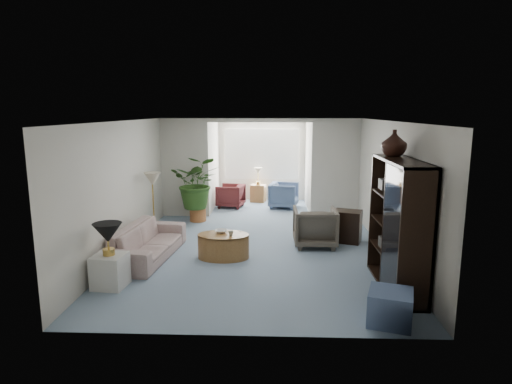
{
  "coord_description": "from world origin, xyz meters",
  "views": [
    {
      "loc": [
        0.33,
        -7.84,
        2.69
      ],
      "look_at": [
        0.0,
        0.6,
        1.1
      ],
      "focal_mm": 30.47,
      "sensor_mm": 36.0,
      "label": 1
    }
  ],
  "objects_px": {
    "coffee_cup": "(231,234)",
    "sofa": "(148,242)",
    "end_table": "(110,271)",
    "wingback_chair": "(315,227)",
    "ottoman": "(390,307)",
    "entertainment_cabinet": "(398,225)",
    "coffee_bowl": "(221,231)",
    "plant_pot": "(198,215)",
    "cabinet_urn": "(394,143)",
    "framed_picture": "(393,167)",
    "coffee_table": "(223,246)",
    "sunroom_table": "(258,193)",
    "sunroom_chair_blue": "(284,195)",
    "table_lamp": "(108,233)",
    "sunroom_chair_maroon": "(231,196)",
    "floor_lamp": "(152,179)",
    "side_table_dark": "(347,226)"
  },
  "relations": [
    {
      "from": "sofa",
      "to": "sunroom_table",
      "type": "xyz_separation_m",
      "value": [
        1.87,
        5.1,
        -0.05
      ]
    },
    {
      "from": "sofa",
      "to": "ottoman",
      "type": "xyz_separation_m",
      "value": [
        3.81,
        -2.36,
        -0.09
      ]
    },
    {
      "from": "framed_picture",
      "to": "sunroom_chair_maroon",
      "type": "bearing_deg",
      "value": 128.17
    },
    {
      "from": "framed_picture",
      "to": "plant_pot",
      "type": "distance_m",
      "value": 5.0
    },
    {
      "from": "end_table",
      "to": "wingback_chair",
      "type": "bearing_deg",
      "value": 33.47
    },
    {
      "from": "cabinet_urn",
      "to": "plant_pot",
      "type": "relative_size",
      "value": 1.04
    },
    {
      "from": "side_table_dark",
      "to": "coffee_cup",
      "type": "bearing_deg",
      "value": -152.4
    },
    {
      "from": "floor_lamp",
      "to": "cabinet_urn",
      "type": "bearing_deg",
      "value": -25.71
    },
    {
      "from": "coffee_cup",
      "to": "sofa",
      "type": "bearing_deg",
      "value": 178.52
    },
    {
      "from": "floor_lamp",
      "to": "sunroom_table",
      "type": "bearing_deg",
      "value": 59.48
    },
    {
      "from": "end_table",
      "to": "floor_lamp",
      "type": "height_order",
      "value": "floor_lamp"
    },
    {
      "from": "framed_picture",
      "to": "coffee_table",
      "type": "height_order",
      "value": "framed_picture"
    },
    {
      "from": "table_lamp",
      "to": "plant_pot",
      "type": "bearing_deg",
      "value": 80.89
    },
    {
      "from": "end_table",
      "to": "plant_pot",
      "type": "relative_size",
      "value": 1.29
    },
    {
      "from": "plant_pot",
      "to": "coffee_table",
      "type": "bearing_deg",
      "value": -70.84
    },
    {
      "from": "entertainment_cabinet",
      "to": "coffee_bowl",
      "type": "bearing_deg",
      "value": 154.69
    },
    {
      "from": "sofa",
      "to": "entertainment_cabinet",
      "type": "height_order",
      "value": "entertainment_cabinet"
    },
    {
      "from": "sofa",
      "to": "sunroom_chair_blue",
      "type": "relative_size",
      "value": 2.72
    },
    {
      "from": "side_table_dark",
      "to": "ottoman",
      "type": "xyz_separation_m",
      "value": [
        -0.04,
        -3.53,
        -0.11
      ]
    },
    {
      "from": "framed_picture",
      "to": "wingback_chair",
      "type": "relative_size",
      "value": 0.58
    },
    {
      "from": "coffee_cup",
      "to": "cabinet_urn",
      "type": "relative_size",
      "value": 0.23
    },
    {
      "from": "cabinet_urn",
      "to": "ottoman",
      "type": "bearing_deg",
      "value": -103.06
    },
    {
      "from": "end_table",
      "to": "ottoman",
      "type": "xyz_separation_m",
      "value": [
        4.01,
        -1.01,
        -0.04
      ]
    },
    {
      "from": "plant_pot",
      "to": "sunroom_chair_blue",
      "type": "bearing_deg",
      "value": 36.5
    },
    {
      "from": "coffee_cup",
      "to": "plant_pot",
      "type": "bearing_deg",
      "value": 111.24
    },
    {
      "from": "coffee_table",
      "to": "sunroom_table",
      "type": "bearing_deg",
      "value": 84.67
    },
    {
      "from": "end_table",
      "to": "coffee_table",
      "type": "bearing_deg",
      "value": 41.48
    },
    {
      "from": "coffee_table",
      "to": "framed_picture",
      "type": "bearing_deg",
      "value": 1.44
    },
    {
      "from": "framed_picture",
      "to": "coffee_cup",
      "type": "bearing_deg",
      "value": -176.5
    },
    {
      "from": "coffee_table",
      "to": "plant_pot",
      "type": "height_order",
      "value": "coffee_table"
    },
    {
      "from": "end_table",
      "to": "entertainment_cabinet",
      "type": "height_order",
      "value": "entertainment_cabinet"
    },
    {
      "from": "cabinet_urn",
      "to": "ottoman",
      "type": "xyz_separation_m",
      "value": [
        -0.39,
        -1.67,
        -1.97
      ]
    },
    {
      "from": "wingback_chair",
      "to": "side_table_dark",
      "type": "height_order",
      "value": "wingback_chair"
    },
    {
      "from": "coffee_cup",
      "to": "side_table_dark",
      "type": "height_order",
      "value": "side_table_dark"
    },
    {
      "from": "coffee_bowl",
      "to": "sunroom_chair_maroon",
      "type": "height_order",
      "value": "sunroom_chair_maroon"
    },
    {
      "from": "coffee_bowl",
      "to": "entertainment_cabinet",
      "type": "bearing_deg",
      "value": -25.31
    },
    {
      "from": "framed_picture",
      "to": "table_lamp",
      "type": "relative_size",
      "value": 1.14
    },
    {
      "from": "entertainment_cabinet",
      "to": "cabinet_urn",
      "type": "distance_m",
      "value": 1.3
    },
    {
      "from": "coffee_cup",
      "to": "cabinet_urn",
      "type": "xyz_separation_m",
      "value": [
        2.65,
        -0.65,
        1.69
      ]
    },
    {
      "from": "table_lamp",
      "to": "coffee_bowl",
      "type": "bearing_deg",
      "value": 44.34
    },
    {
      "from": "entertainment_cabinet",
      "to": "end_table",
      "type": "bearing_deg",
      "value": -177.91
    },
    {
      "from": "coffee_bowl",
      "to": "plant_pot",
      "type": "bearing_deg",
      "value": 108.86
    },
    {
      "from": "coffee_bowl",
      "to": "cabinet_urn",
      "type": "distance_m",
      "value": 3.43
    },
    {
      "from": "sunroom_chair_maroon",
      "to": "plant_pot",
      "type": "bearing_deg",
      "value": -11.24
    },
    {
      "from": "framed_picture",
      "to": "end_table",
      "type": "height_order",
      "value": "framed_picture"
    },
    {
      "from": "coffee_cup",
      "to": "coffee_table",
      "type": "bearing_deg",
      "value": 146.31
    },
    {
      "from": "plant_pot",
      "to": "ottoman",
      "type": "bearing_deg",
      "value": -56.78
    },
    {
      "from": "floor_lamp",
      "to": "ottoman",
      "type": "bearing_deg",
      "value": -43.12
    },
    {
      "from": "sunroom_table",
      "to": "coffee_cup",
      "type": "bearing_deg",
      "value": -93.56
    },
    {
      "from": "end_table",
      "to": "framed_picture",
      "type": "bearing_deg",
      "value": 17.8
    }
  ]
}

